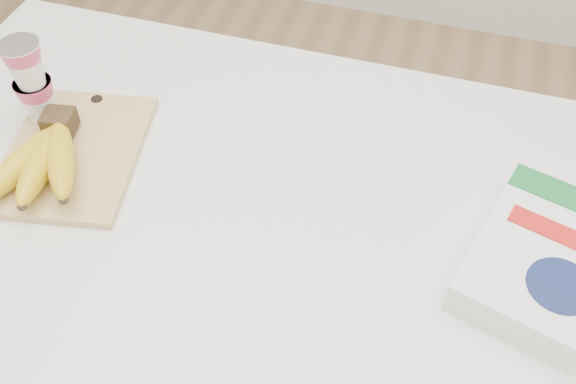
% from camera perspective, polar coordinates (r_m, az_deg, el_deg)
% --- Properties ---
extents(table, '(1.24, 0.83, 0.93)m').
position_cam_1_polar(table, '(1.35, -3.19, -14.46)').
color(table, white).
rests_on(table, ground).
extents(cutting_board, '(0.26, 0.32, 0.01)m').
position_cam_1_polar(cutting_board, '(1.09, -18.49, 3.28)').
color(cutting_board, '#D7BB76').
rests_on(cutting_board, table).
extents(bananas, '(0.16, 0.21, 0.07)m').
position_cam_1_polar(bananas, '(1.05, -20.96, 2.84)').
color(bananas, '#382816').
rests_on(bananas, cutting_board).
extents(yogurt_stack, '(0.07, 0.07, 0.15)m').
position_cam_1_polar(yogurt_stack, '(1.11, -21.90, 9.25)').
color(yogurt_stack, white).
rests_on(yogurt_stack, cutting_board).
extents(cereal_box, '(0.24, 0.29, 0.06)m').
position_cam_1_polar(cereal_box, '(0.94, 21.68, -5.60)').
color(cereal_box, white).
rests_on(cereal_box, table).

